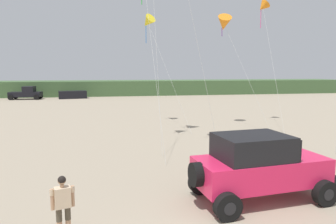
{
  "coord_description": "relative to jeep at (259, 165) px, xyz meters",
  "views": [
    {
      "loc": [
        -2.0,
        -5.88,
        4.35
      ],
      "look_at": [
        -0.15,
        3.73,
        3.03
      ],
      "focal_mm": 32.95,
      "sensor_mm": 36.0,
      "label": 1
    }
  ],
  "objects": [
    {
      "name": "distant_sedan",
      "position": [
        -10.48,
        41.18,
        -0.6
      ],
      "size": [
        4.43,
        2.41,
        1.2
      ],
      "primitive_type": "cube",
      "rotation": [
        0.0,
        0.0,
        0.17
      ],
      "color": "black",
      "rests_on": "ground_plane"
    },
    {
      "name": "jeep",
      "position": [
        0.0,
        0.0,
        0.0
      ],
      "size": [
        4.96,
        2.79,
        2.26
      ],
      "color": "#EA2151",
      "rests_on": "ground_plane"
    },
    {
      "name": "dune_ridge",
      "position": [
        -4.66,
        47.68,
        0.08
      ],
      "size": [
        90.0,
        7.84,
        2.56
      ],
      "primitive_type": "cube",
      "color": "#426038",
      "rests_on": "ground_plane"
    },
    {
      "name": "kite_green_box",
      "position": [
        -1.62,
        16.42,
        7.07
      ],
      "size": [
        2.93,
        6.47,
        9.01
      ],
      "color": "yellow",
      "rests_on": "ground_plane"
    },
    {
      "name": "person_watching",
      "position": [
        -6.12,
        -1.22,
        -0.26
      ],
      "size": [
        0.61,
        0.38,
        1.67
      ],
      "color": "tan",
      "rests_on": "ground_plane"
    },
    {
      "name": "distant_pickup",
      "position": [
        -17.26,
        41.09,
        -0.26
      ],
      "size": [
        4.72,
        2.66,
        1.98
      ],
      "color": "black",
      "rests_on": "ground_plane"
    },
    {
      "name": "kite_blue_swept",
      "position": [
        7.58,
        14.74,
        8.27
      ],
      "size": [
        1.44,
        5.91,
        10.01
      ],
      "color": "orange",
      "rests_on": "ground_plane"
    },
    {
      "name": "kite_orange_streamer",
      "position": [
        4.15,
        14.39,
        6.82
      ],
      "size": [
        2.66,
        5.6,
        8.9
      ],
      "color": "orange",
      "rests_on": "ground_plane"
    }
  ]
}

